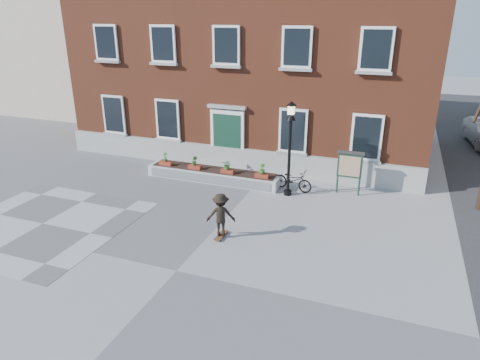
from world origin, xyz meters
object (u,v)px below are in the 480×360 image
at_px(bicycle, 293,180).
at_px(notice_board, 350,166).
at_px(skateboarder, 221,215).
at_px(lamp_post, 290,136).

bearing_deg(bicycle, notice_board, -66.98).
bearing_deg(skateboarder, lamp_post, 74.77).
bearing_deg(lamp_post, bicycle, 84.09).
bearing_deg(notice_board, skateboarder, -123.41).
relative_size(lamp_post, notice_board, 2.10).
height_order(bicycle, skateboarder, skateboarder).
bearing_deg(lamp_post, skateboarder, -105.23).
relative_size(bicycle, skateboarder, 1.12).
bearing_deg(skateboarder, notice_board, 56.59).
xyz_separation_m(notice_board, skateboarder, (-3.52, -5.33, -0.44)).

